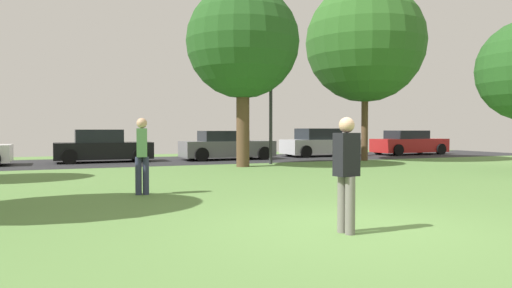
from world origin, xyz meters
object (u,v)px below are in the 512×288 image
(parked_car_silver, at_px, (320,144))
(person_thrower, at_px, (346,170))
(oak_tree_right, at_px, (243,43))
(person_bystander, at_px, (142,152))
(parked_car_red, at_px, (409,143))
(street_lamp_post, at_px, (271,111))
(oak_tree_left, at_px, (365,43))
(parked_car_black, at_px, (103,147))
(parked_car_grey, at_px, (226,146))

(parked_car_silver, bearing_deg, person_thrower, -119.74)
(oak_tree_right, xyz_separation_m, person_bystander, (-4.97, -6.52, -3.89))
(parked_car_red, height_order, street_lamp_post, street_lamp_post)
(person_thrower, distance_m, street_lamp_post, 13.35)
(person_thrower, distance_m, person_bystander, 5.45)
(person_bystander, bearing_deg, parked_car_red, -45.94)
(oak_tree_right, height_order, street_lamp_post, oak_tree_right)
(parked_car_red, relative_size, street_lamp_post, 0.98)
(person_thrower, height_order, street_lamp_post, street_lamp_post)
(oak_tree_left, relative_size, street_lamp_post, 1.84)
(oak_tree_right, xyz_separation_m, parked_car_red, (12.19, 4.60, -4.19))
(oak_tree_left, relative_size, person_thrower, 5.09)
(oak_tree_left, bearing_deg, parked_car_red, 31.50)
(parked_car_black, bearing_deg, person_bystander, -90.71)
(oak_tree_left, height_order, street_lamp_post, oak_tree_left)
(oak_tree_right, relative_size, parked_car_silver, 1.68)
(person_bystander, distance_m, parked_car_silver, 16.30)
(parked_car_silver, distance_m, parked_car_red, 5.70)
(parked_car_red, bearing_deg, person_thrower, -133.15)
(person_thrower, bearing_deg, oak_tree_left, 45.13)
(parked_car_black, relative_size, parked_car_red, 0.94)
(oak_tree_left, xyz_separation_m, person_thrower, (-9.57, -12.76, -4.60))
(parked_car_silver, bearing_deg, person_bystander, -134.79)
(oak_tree_left, relative_size, parked_car_grey, 1.87)
(person_bystander, height_order, parked_car_grey, person_bystander)
(person_bystander, xyz_separation_m, parked_car_red, (17.16, 11.12, -0.30))
(oak_tree_left, distance_m, parked_car_red, 8.18)
(oak_tree_right, xyz_separation_m, person_thrower, (-3.00, -11.60, -3.94))
(parked_car_black, height_order, parked_car_silver, parked_car_silver)
(parked_car_black, xyz_separation_m, parked_car_grey, (5.67, -0.46, -0.02))
(person_bystander, xyz_separation_m, parked_car_silver, (11.48, 11.57, -0.26))
(person_bystander, relative_size, parked_car_silver, 0.41)
(parked_car_black, bearing_deg, parked_car_silver, 1.17)
(oak_tree_left, xyz_separation_m, parked_car_grey, (-5.73, 3.19, -4.85))
(oak_tree_left, bearing_deg, person_bystander, -146.37)
(oak_tree_right, height_order, parked_car_grey, oak_tree_right)
(person_thrower, xyz_separation_m, parked_car_silver, (9.51, 16.65, -0.21))
(oak_tree_right, bearing_deg, parked_car_grey, 78.96)
(oak_tree_left, distance_m, parked_car_black, 12.91)
(person_bystander, bearing_deg, person_thrower, -147.72)
(oak_tree_left, xyz_separation_m, person_bystander, (-11.54, -7.68, -4.55))
(oak_tree_left, relative_size, parked_car_red, 1.88)
(parked_car_black, distance_m, street_lamp_post, 7.71)
(person_bystander, relative_size, parked_car_black, 0.41)
(street_lamp_post, bearing_deg, person_thrower, -110.25)
(parked_car_grey, bearing_deg, street_lamp_post, -77.88)
(person_bystander, distance_m, parked_car_grey, 12.33)
(parked_car_black, height_order, parked_car_grey, parked_car_black)
(parked_car_black, relative_size, street_lamp_post, 0.92)
(oak_tree_right, height_order, parked_car_black, oak_tree_right)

